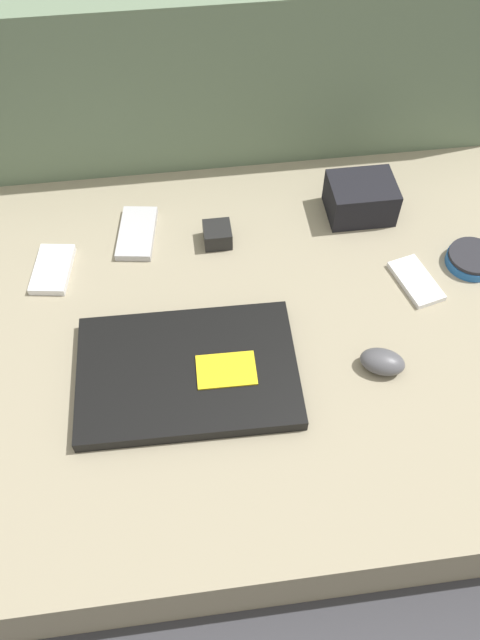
# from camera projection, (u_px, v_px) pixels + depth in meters

# --- Properties ---
(ground_plane) EXTENTS (8.00, 8.00, 0.00)m
(ground_plane) POSITION_uv_depth(u_px,v_px,m) (240.00, 372.00, 1.13)
(ground_plane) COLOR #38383D
(couch_seat) EXTENTS (1.18, 0.80, 0.14)m
(couch_seat) POSITION_uv_depth(u_px,v_px,m) (240.00, 351.00, 1.08)
(couch_seat) COLOR gray
(couch_seat) RESTS_ON ground_plane
(couch_backrest) EXTENTS (1.18, 0.20, 0.47)m
(couch_backrest) POSITION_uv_depth(u_px,v_px,m) (208.00, 98.00, 1.24)
(couch_backrest) COLOR #60755B
(couch_backrest) RESTS_ON ground_plane
(laptop) EXTENTS (0.34, 0.23, 0.03)m
(laptop) POSITION_uv_depth(u_px,v_px,m) (188.00, 372.00, 0.96)
(laptop) COLOR black
(laptop) RESTS_ON couch_seat
(computer_mouse) EXTENTS (0.08, 0.07, 0.03)m
(computer_mouse) POSITION_uv_depth(u_px,v_px,m) (382.00, 362.00, 0.96)
(computer_mouse) COLOR #4C4C51
(computer_mouse) RESTS_ON couch_seat
(speaker_puck) EXTENTS (0.09, 0.09, 0.02)m
(speaker_puck) POSITION_uv_depth(u_px,v_px,m) (472.00, 259.00, 1.09)
(speaker_puck) COLOR #1E569E
(speaker_puck) RESTS_ON couch_seat
(phone_silver) EXTENTS (0.08, 0.12, 0.01)m
(phone_silver) POSITION_uv_depth(u_px,v_px,m) (53.00, 269.00, 1.09)
(phone_silver) COLOR silver
(phone_silver) RESTS_ON couch_seat
(phone_black) EXTENTS (0.08, 0.12, 0.01)m
(phone_black) POSITION_uv_depth(u_px,v_px,m) (416.00, 281.00, 1.07)
(phone_black) COLOR silver
(phone_black) RESTS_ON couch_seat
(phone_small) EXTENTS (0.08, 0.13, 0.01)m
(phone_small) POSITION_uv_depth(u_px,v_px,m) (137.00, 233.00, 1.14)
(phone_small) COLOR #B7B7BC
(phone_small) RESTS_ON couch_seat
(camera_pouch) EXTENTS (0.12, 0.10, 0.07)m
(camera_pouch) POSITION_uv_depth(u_px,v_px,m) (361.00, 198.00, 1.15)
(camera_pouch) COLOR black
(camera_pouch) RESTS_ON couch_seat
(charger_brick) EXTENTS (0.05, 0.05, 0.03)m
(charger_brick) POSITION_uv_depth(u_px,v_px,m) (217.00, 235.00, 1.12)
(charger_brick) COLOR black
(charger_brick) RESTS_ON couch_seat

